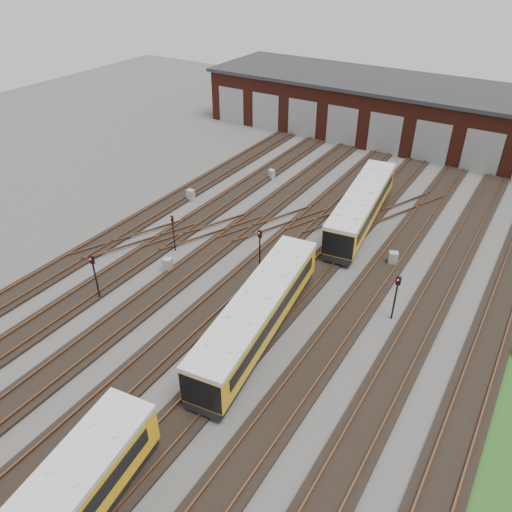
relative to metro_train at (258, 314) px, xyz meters
The scene contains 13 objects.
ground 3.15m from the metro_train, 139.99° to the right, with size 120.00×120.00×0.00m, color #4C4947.
track_network 2.94m from the metro_train, 153.28° to the right, with size 30.40×70.00×0.33m.
maintenance_shed 38.37m from the metro_train, 93.00° to the left, with size 51.00×12.50×6.35m.
metro_train is the anchor object (origin of this frame).
signal_mast_0 11.17m from the metro_train, 167.02° to the right, with size 0.29×0.28×3.42m.
signal_mast_1 11.55m from the metro_train, 155.33° to the left, with size 0.25×0.24×3.03m.
signal_mast_2 6.67m from the metro_train, 120.93° to the left, with size 0.30×0.28×3.54m.
signal_mast_3 8.63m from the metro_train, 43.18° to the left, with size 0.30×0.28×3.22m.
relay_cabinet_0 19.26m from the metro_train, 140.43° to the left, with size 0.62×0.52×1.03m, color #999A9D.
relay_cabinet_1 23.07m from the metro_train, 118.52° to the left, with size 0.56×0.47×0.93m, color #999A9D.
relay_cabinet_2 9.58m from the metro_train, 165.00° to the left, with size 0.62×0.52×1.03m, color #999A9D.
relay_cabinet_3 26.19m from the metro_train, 94.83° to the left, with size 0.57×0.47×0.94m, color #999A9D.
relay_cabinet_4 12.62m from the metro_train, 70.07° to the left, with size 0.64×0.53×1.06m, color #999A9D.
Camera 1 is at (13.90, -17.60, 20.60)m, focal length 35.00 mm.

